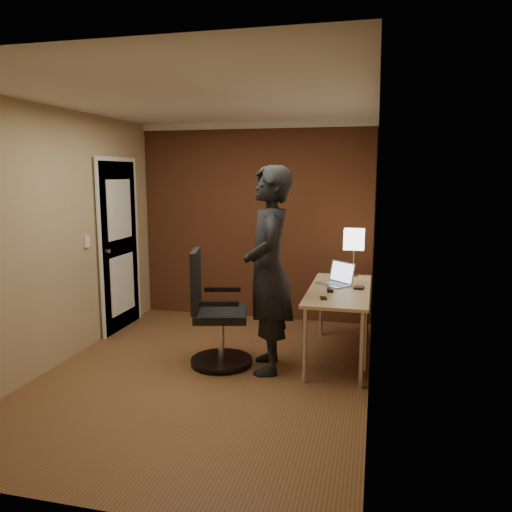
# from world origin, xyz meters

# --- Properties ---
(room) EXTENTS (4.00, 4.00, 4.00)m
(room) POSITION_xyz_m (-0.27, 1.54, 1.37)
(room) COLOR brown
(room) RESTS_ON ground
(desk) EXTENTS (0.60, 1.50, 0.73)m
(desk) POSITION_xyz_m (1.25, 0.68, 0.60)
(desk) COLOR tan
(desk) RESTS_ON ground
(desk_lamp) EXTENTS (0.22, 0.22, 0.54)m
(desk_lamp) POSITION_xyz_m (1.28, 1.30, 1.15)
(desk_lamp) COLOR silver
(desk_lamp) RESTS_ON desk
(laptop) EXTENTS (0.42, 0.41, 0.23)m
(laptop) POSITION_xyz_m (1.14, 0.87, 0.79)
(laptop) COLOR silver
(laptop) RESTS_ON desk
(mouse) EXTENTS (0.07, 0.11, 0.03)m
(mouse) POSITION_xyz_m (1.10, 0.52, 0.75)
(mouse) COLOR black
(mouse) RESTS_ON desk
(phone) EXTENTS (0.08, 0.12, 0.01)m
(phone) POSITION_xyz_m (1.07, 0.23, 0.73)
(phone) COLOR black
(phone) RESTS_ON desk
(wallet) EXTENTS (0.11, 0.12, 0.02)m
(wallet) POSITION_xyz_m (1.37, 0.72, 0.74)
(wallet) COLOR black
(wallet) RESTS_ON desk
(office_chair) EXTENTS (0.62, 0.69, 1.12)m
(office_chair) POSITION_xyz_m (0.00, 0.22, 0.50)
(office_chair) COLOR black
(office_chair) RESTS_ON ground
(person) EXTENTS (0.62, 0.80, 1.94)m
(person) POSITION_xyz_m (0.54, 0.24, 0.97)
(person) COLOR black
(person) RESTS_ON ground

